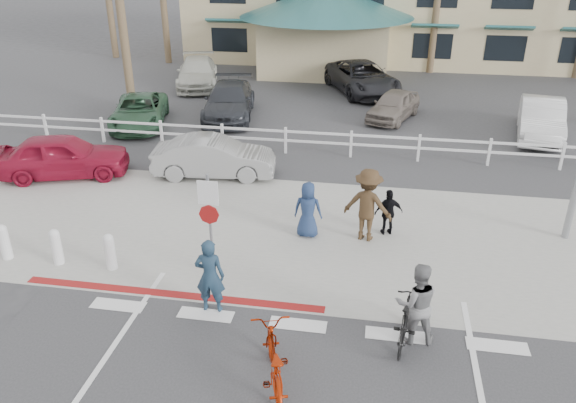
% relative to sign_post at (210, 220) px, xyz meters
% --- Properties ---
extents(ground, '(140.00, 140.00, 0.00)m').
position_rel_sign_post_xyz_m(ground, '(2.30, -2.20, -1.45)').
color(ground, '#333335').
extents(sidewalk_plaza, '(22.00, 7.00, 0.01)m').
position_rel_sign_post_xyz_m(sidewalk_plaza, '(2.30, 2.30, -1.44)').
color(sidewalk_plaza, gray).
rests_on(sidewalk_plaza, ground).
extents(cross_street, '(40.00, 5.00, 0.01)m').
position_rel_sign_post_xyz_m(cross_street, '(2.30, 6.30, -1.45)').
color(cross_street, '#333335').
rests_on(cross_street, ground).
extents(parking_lot, '(50.00, 16.00, 0.01)m').
position_rel_sign_post_xyz_m(parking_lot, '(2.30, 15.80, -1.45)').
color(parking_lot, '#333335').
rests_on(parking_lot, ground).
extents(curb_red, '(7.00, 0.25, 0.02)m').
position_rel_sign_post_xyz_m(curb_red, '(-0.70, -1.00, -1.44)').
color(curb_red, maroon).
rests_on(curb_red, ground).
extents(rail_fence, '(29.40, 0.16, 1.00)m').
position_rel_sign_post_xyz_m(rail_fence, '(2.80, 8.30, -0.95)').
color(rail_fence, silver).
rests_on(rail_fence, ground).
extents(sign_post, '(0.50, 0.10, 2.90)m').
position_rel_sign_post_xyz_m(sign_post, '(0.00, 0.00, 0.00)').
color(sign_post, gray).
rests_on(sign_post, ground).
extents(bollard_0, '(0.26, 0.26, 0.95)m').
position_rel_sign_post_xyz_m(bollard_0, '(-2.50, -0.20, -0.97)').
color(bollard_0, silver).
rests_on(bollard_0, ground).
extents(bollard_1, '(0.26, 0.26, 0.95)m').
position_rel_sign_post_xyz_m(bollard_1, '(-3.90, -0.20, -0.97)').
color(bollard_1, silver).
rests_on(bollard_1, ground).
extents(bollard_2, '(0.26, 0.26, 0.95)m').
position_rel_sign_post_xyz_m(bollard_2, '(-5.30, -0.20, -0.97)').
color(bollard_2, silver).
rests_on(bollard_2, ground).
extents(bike_red, '(1.29, 2.17, 1.08)m').
position_rel_sign_post_xyz_m(bike_red, '(2.13, -3.34, -0.91)').
color(bike_red, maroon).
rests_on(bike_red, ground).
extents(rider_red, '(0.66, 0.45, 1.74)m').
position_rel_sign_post_xyz_m(rider_red, '(0.38, -1.39, -0.58)').
color(rider_red, '#1C3246').
rests_on(rider_red, ground).
extents(bike_black, '(0.73, 1.72, 1.00)m').
position_rel_sign_post_xyz_m(bike_black, '(4.46, -1.75, -0.95)').
color(bike_black, black).
rests_on(bike_black, ground).
extents(rider_black, '(0.94, 0.78, 1.75)m').
position_rel_sign_post_xyz_m(rider_black, '(4.64, -1.65, -0.57)').
color(rider_black, gray).
rests_on(rider_black, ground).
extents(pedestrian_a, '(1.43, 1.02, 2.00)m').
position_rel_sign_post_xyz_m(pedestrian_a, '(3.52, 2.34, -0.45)').
color(pedestrian_a, '#3E2C19').
rests_on(pedestrian_a, ground).
extents(pedestrian_child, '(0.82, 0.51, 1.30)m').
position_rel_sign_post_xyz_m(pedestrian_child, '(4.08, 2.70, -0.80)').
color(pedestrian_child, black).
rests_on(pedestrian_child, ground).
extents(pedestrian_b, '(0.77, 0.51, 1.55)m').
position_rel_sign_post_xyz_m(pedestrian_b, '(1.96, 2.24, -0.68)').
color(pedestrian_b, navy).
rests_on(pedestrian_b, ground).
extents(car_white_sedan, '(4.18, 1.91, 1.33)m').
position_rel_sign_post_xyz_m(car_white_sedan, '(-1.68, 5.81, -0.78)').
color(car_white_sedan, gray).
rests_on(car_white_sedan, ground).
extents(car_red_compact, '(4.55, 2.91, 1.44)m').
position_rel_sign_post_xyz_m(car_red_compact, '(-6.61, 4.94, -0.73)').
color(car_red_compact, maroon).
rests_on(car_red_compact, ground).
extents(lot_car_0, '(3.24, 4.92, 1.26)m').
position_rel_sign_post_xyz_m(lot_car_0, '(-6.32, 10.51, -0.82)').
color(lot_car_0, '#2A5036').
rests_on(lot_car_0, ground).
extents(lot_car_1, '(2.80, 5.24, 1.45)m').
position_rel_sign_post_xyz_m(lot_car_1, '(-2.92, 12.32, -0.73)').
color(lot_car_1, '#26292E').
rests_on(lot_car_1, ground).
extents(lot_car_2, '(2.62, 3.91, 1.24)m').
position_rel_sign_post_xyz_m(lot_car_2, '(4.20, 13.24, -0.83)').
color(lot_car_2, slate).
rests_on(lot_car_2, ground).
extents(lot_car_3, '(2.39, 4.78, 1.50)m').
position_rel_sign_post_xyz_m(lot_car_3, '(9.93, 11.77, -0.70)').
color(lot_car_3, silver).
rests_on(lot_car_3, ground).
extents(lot_car_4, '(3.24, 5.30, 1.43)m').
position_rel_sign_post_xyz_m(lot_car_4, '(-6.01, 17.35, -0.73)').
color(lot_car_4, beige).
rests_on(lot_car_4, ground).
extents(lot_car_5, '(4.58, 6.07, 1.53)m').
position_rel_sign_post_xyz_m(lot_car_5, '(2.61, 17.51, -0.68)').
color(lot_car_5, black).
rests_on(lot_car_5, ground).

